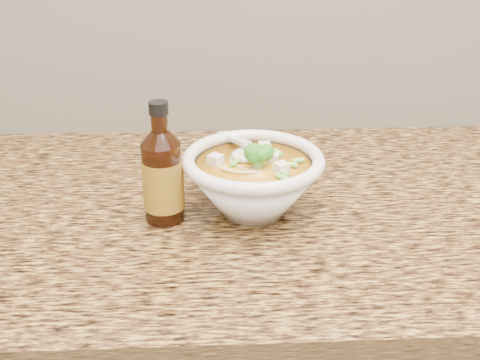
{
  "coord_description": "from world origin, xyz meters",
  "views": [
    {
      "loc": [
        -0.24,
        0.82,
        1.36
      ],
      "look_at": [
        -0.2,
        1.64,
        0.96
      ],
      "focal_mm": 45.0,
      "sensor_mm": 36.0,
      "label": 1
    }
  ],
  "objects": [
    {
      "name": "hot_sauce_bottle",
      "position": [
        -0.31,
        1.62,
        0.97
      ],
      "size": [
        0.06,
        0.06,
        0.19
      ],
      "rotation": [
        0.0,
        0.0,
        -0.01
      ],
      "color": "#351507",
      "rests_on": "counter_slab"
    },
    {
      "name": "soup_bowl",
      "position": [
        -0.18,
        1.64,
        0.95
      ],
      "size": [
        0.21,
        0.24,
        0.12
      ],
      "rotation": [
        0.0,
        0.0,
        0.42
      ],
      "color": "white",
      "rests_on": "counter_slab"
    },
    {
      "name": "counter_slab",
      "position": [
        0.0,
        1.68,
        0.88
      ],
      "size": [
        4.0,
        0.68,
        0.04
      ],
      "primitive_type": "cube",
      "color": "#AB883E",
      "rests_on": "cabinet"
    }
  ]
}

